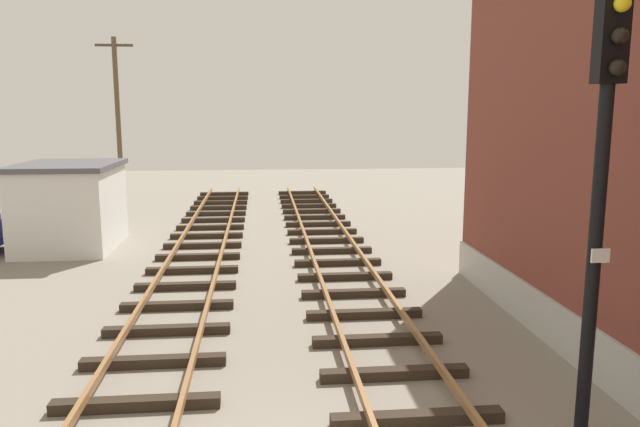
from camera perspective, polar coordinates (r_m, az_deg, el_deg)
signal_mast at (r=8.43m, az=24.90°, el=3.44°), size 0.36×0.40×5.85m
control_hut at (r=21.15m, az=-22.43°, el=0.69°), size 3.00×3.80×2.76m
utility_pole_far at (r=32.00m, az=-18.44°, el=8.72°), size 1.80×0.24×7.92m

